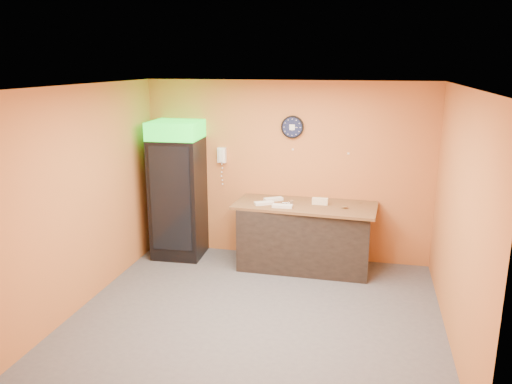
% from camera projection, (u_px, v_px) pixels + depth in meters
% --- Properties ---
extents(floor, '(4.50, 4.50, 0.00)m').
position_uv_depth(floor, '(258.00, 312.00, 6.30)').
color(floor, '#47474C').
rests_on(floor, ground).
extents(back_wall, '(4.50, 0.02, 2.80)m').
position_uv_depth(back_wall, '(286.00, 171.00, 7.83)').
color(back_wall, '#C26F36').
rests_on(back_wall, floor).
extents(left_wall, '(0.02, 4.00, 2.80)m').
position_uv_depth(left_wall, '(88.00, 195.00, 6.43)').
color(left_wall, '#C26F36').
rests_on(left_wall, floor).
extents(right_wall, '(0.02, 4.00, 2.80)m').
position_uv_depth(right_wall, '(459.00, 218.00, 5.46)').
color(right_wall, '#C26F36').
rests_on(right_wall, floor).
extents(ceiling, '(4.50, 4.00, 0.02)m').
position_uv_depth(ceiling, '(259.00, 86.00, 5.59)').
color(ceiling, white).
rests_on(ceiling, back_wall).
extents(beverage_cooler, '(0.80, 0.81, 2.18)m').
position_uv_depth(beverage_cooler, '(177.00, 192.00, 7.90)').
color(beverage_cooler, black).
rests_on(beverage_cooler, floor).
extents(prep_counter, '(1.93, 0.87, 0.96)m').
position_uv_depth(prep_counter, '(304.00, 237.00, 7.58)').
color(prep_counter, black).
rests_on(prep_counter, floor).
extents(wall_clock, '(0.35, 0.06, 0.35)m').
position_uv_depth(wall_clock, '(292.00, 127.00, 7.61)').
color(wall_clock, black).
rests_on(wall_clock, back_wall).
extents(wall_phone, '(0.13, 0.11, 0.24)m').
position_uv_depth(wall_phone, '(222.00, 155.00, 7.95)').
color(wall_phone, white).
rests_on(wall_phone, back_wall).
extents(butcher_paper, '(2.14, 1.04, 0.04)m').
position_uv_depth(butcher_paper, '(305.00, 205.00, 7.45)').
color(butcher_paper, brown).
rests_on(butcher_paper, prep_counter).
extents(sub_roll_stack, '(0.23, 0.08, 0.10)m').
position_uv_depth(sub_roll_stack, '(320.00, 201.00, 7.42)').
color(sub_roll_stack, '#F6ECC0').
rests_on(sub_roll_stack, butcher_paper).
extents(wrapped_sandwich_left, '(0.30, 0.24, 0.04)m').
position_uv_depth(wrapped_sandwich_left, '(264.00, 203.00, 7.43)').
color(wrapped_sandwich_left, silver).
rests_on(wrapped_sandwich_left, butcher_paper).
extents(wrapped_sandwich_mid, '(0.29, 0.12, 0.04)m').
position_uv_depth(wrapped_sandwich_mid, '(282.00, 206.00, 7.28)').
color(wrapped_sandwich_mid, silver).
rests_on(wrapped_sandwich_mid, butcher_paper).
extents(wrapped_sandwich_right, '(0.30, 0.25, 0.04)m').
position_uv_depth(wrapped_sandwich_right, '(273.00, 199.00, 7.64)').
color(wrapped_sandwich_right, silver).
rests_on(wrapped_sandwich_right, butcher_paper).
extents(kitchen_tool, '(0.06, 0.06, 0.06)m').
position_uv_depth(kitchen_tool, '(292.00, 202.00, 7.45)').
color(kitchen_tool, silver).
rests_on(kitchen_tool, butcher_paper).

